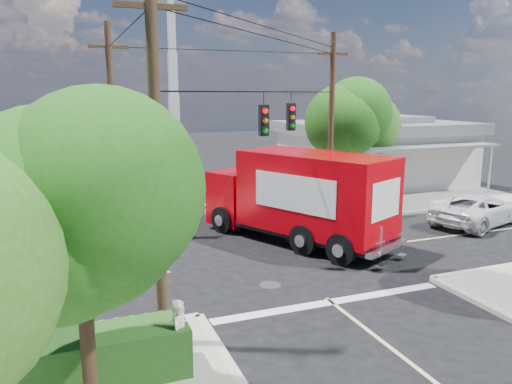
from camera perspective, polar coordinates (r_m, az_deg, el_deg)
ground at (r=19.07m, az=2.18°, el=-7.60°), size 120.00×120.00×0.00m
sidewalk_ne at (r=33.40m, az=12.04°, el=0.51°), size 14.12×14.12×0.14m
road_markings at (r=17.80m, az=4.07°, el=-9.00°), size 32.00×32.00×0.01m
building_ne at (r=34.86m, az=13.46°, el=4.63°), size 11.80×10.20×4.50m
radio_tower at (r=37.36m, az=-9.39°, el=10.32°), size 0.80×0.80×17.00m
tree_sw_front at (r=9.21m, az=-19.66°, el=-0.88°), size 3.88×3.78×6.03m
tree_ne_front at (r=27.42m, az=10.66°, el=8.16°), size 4.21×4.14×6.66m
tree_ne_back at (r=30.71m, az=12.63°, el=7.31°), size 3.77×3.66×5.82m
palm_nw_front at (r=24.10m, az=-22.08°, el=7.79°), size 3.01×3.08×5.59m
palm_nw_back at (r=25.72m, az=-26.46°, el=6.77°), size 3.01×3.08×5.19m
utility_poles at (r=19.06m, az=-4.05°, el=6.76°), size 12.00×10.68×9.00m
picket_fence at (r=12.28m, az=-22.70°, el=-16.19°), size 5.94×0.06×1.00m
hedge_sw at (r=11.58m, az=-23.83°, el=-17.98°), size 6.20×1.20×1.10m
vending_boxes at (r=27.10m, az=9.68°, el=-0.55°), size 1.90×0.50×1.10m
delivery_truck at (r=20.76m, az=4.95°, el=-0.54°), size 6.11×9.01×3.80m
parked_car at (r=25.91m, az=24.04°, el=-1.79°), size 5.90×4.06×1.50m
pedestrian at (r=11.34m, az=-8.63°, el=-16.04°), size 0.68×0.74×1.70m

